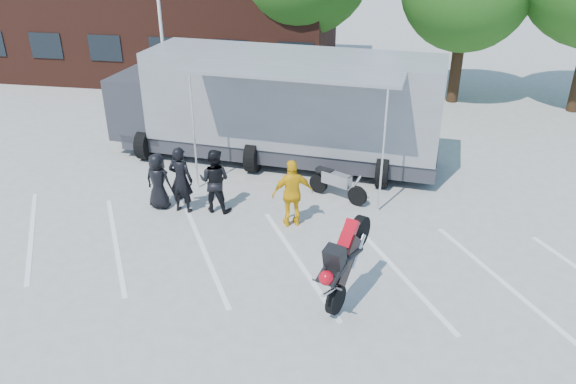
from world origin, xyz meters
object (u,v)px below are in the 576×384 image
(spectator_leather_b, at_px, (181,180))
(spectator_leather_c, at_px, (215,181))
(spectator_leather_a, at_px, (158,181))
(spectator_hivis, at_px, (292,193))
(stunt_bike_rider, at_px, (351,296))
(transporter_truck, at_px, (279,160))
(parked_motorcycle, at_px, (337,198))

(spectator_leather_b, relative_size, spectator_leather_c, 1.05)
(spectator_leather_a, distance_m, spectator_hivis, 3.96)
(stunt_bike_rider, height_order, spectator_leather_b, spectator_leather_b)
(spectator_leather_b, xyz_separation_m, spectator_leather_c, (0.91, 0.21, -0.05))
(spectator_leather_a, height_order, spectator_leather_c, spectator_leather_c)
(spectator_hivis, bearing_deg, transporter_truck, -97.24)
(spectator_leather_c, bearing_deg, stunt_bike_rider, 144.66)
(transporter_truck, height_order, spectator_leather_a, transporter_truck)
(spectator_leather_a, bearing_deg, spectator_leather_c, -165.74)
(transporter_truck, xyz_separation_m, stunt_bike_rider, (3.04, -7.28, 0.00))
(parked_motorcycle, relative_size, stunt_bike_rider, 0.92)
(transporter_truck, distance_m, spectator_leather_c, 4.14)
(transporter_truck, distance_m, spectator_hivis, 4.59)
(parked_motorcycle, distance_m, spectator_leather_c, 3.73)
(transporter_truck, height_order, stunt_bike_rider, transporter_truck)
(spectator_leather_b, bearing_deg, spectator_leather_a, -0.07)
(stunt_bike_rider, xyz_separation_m, spectator_leather_c, (-4.12, 3.40, 0.93))
(spectator_leather_a, bearing_deg, spectator_hivis, -174.09)
(transporter_truck, height_order, spectator_hivis, spectator_hivis)
(spectator_leather_a, bearing_deg, stunt_bike_rider, 161.14)
(transporter_truck, bearing_deg, spectator_hivis, -68.72)
(spectator_leather_b, distance_m, spectator_leather_c, 0.94)
(transporter_truck, relative_size, parked_motorcycle, 5.79)
(stunt_bike_rider, height_order, spectator_leather_c, spectator_leather_c)
(stunt_bike_rider, bearing_deg, spectator_hivis, 143.76)
(parked_motorcycle, xyz_separation_m, stunt_bike_rider, (0.76, -4.72, 0.00))
(stunt_bike_rider, bearing_deg, spectator_leather_b, 169.75)
(parked_motorcycle, relative_size, spectator_leather_b, 1.02)
(transporter_truck, distance_m, parked_motorcycle, 3.43)
(spectator_leather_b, distance_m, spectator_hivis, 3.22)
(parked_motorcycle, bearing_deg, spectator_leather_a, 133.15)
(transporter_truck, xyz_separation_m, spectator_leather_b, (-1.99, -4.10, 0.98))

